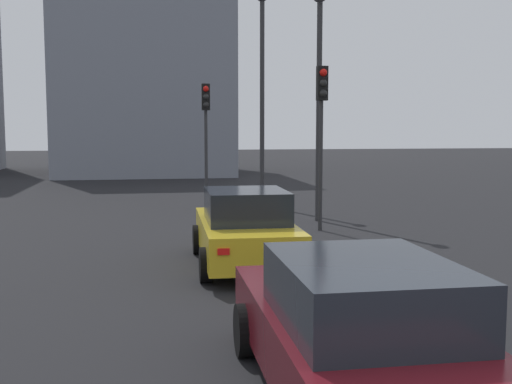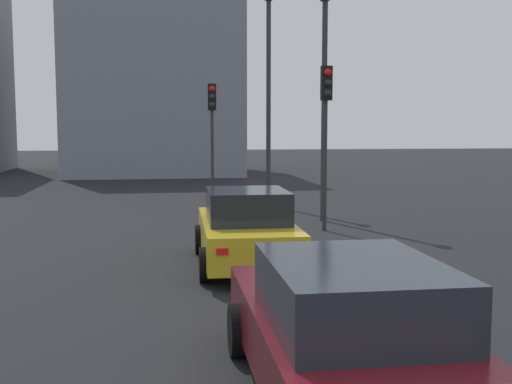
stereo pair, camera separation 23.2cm
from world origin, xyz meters
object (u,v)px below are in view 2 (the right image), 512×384
(traffic_light_near_right, at_px, (212,119))
(street_lamp_far, at_px, (324,87))
(traffic_light_near_left, at_px, (326,114))
(street_lamp_kerbside, at_px, (269,83))
(car_maroon_second, at_px, (348,335))
(car_yellow_lead, at_px, (246,229))

(traffic_light_near_right, distance_m, street_lamp_far, 4.73)
(traffic_light_near_left, height_order, street_lamp_kerbside, street_lamp_kerbside)
(car_maroon_second, height_order, street_lamp_kerbside, street_lamp_kerbside)
(traffic_light_near_left, bearing_deg, car_yellow_lead, -35.31)
(car_yellow_lead, height_order, traffic_light_near_left, traffic_light_near_left)
(car_yellow_lead, height_order, traffic_light_near_right, traffic_light_near_right)
(car_maroon_second, distance_m, street_lamp_far, 12.94)
(car_maroon_second, relative_size, traffic_light_near_left, 1.09)
(car_yellow_lead, distance_m, traffic_light_near_left, 5.31)
(car_maroon_second, bearing_deg, car_yellow_lead, 1.56)
(car_maroon_second, xyz_separation_m, traffic_light_near_left, (10.35, -2.58, 2.42))
(car_maroon_second, height_order, traffic_light_near_right, traffic_light_near_right)
(car_yellow_lead, height_order, street_lamp_far, street_lamp_far)
(car_maroon_second, height_order, street_lamp_far, street_lamp_far)
(car_yellow_lead, distance_m, street_lamp_kerbside, 10.46)
(car_yellow_lead, xyz_separation_m, street_lamp_far, (5.70, -3.11, 3.22))
(street_lamp_far, bearing_deg, car_maroon_second, 166.09)
(car_yellow_lead, xyz_separation_m, street_lamp_kerbside, (9.58, -2.13, 3.62))
(car_yellow_lead, distance_m, car_maroon_second, 6.45)
(car_maroon_second, bearing_deg, street_lamp_far, -13.27)
(traffic_light_near_left, relative_size, traffic_light_near_right, 1.03)
(car_yellow_lead, relative_size, street_lamp_far, 0.64)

